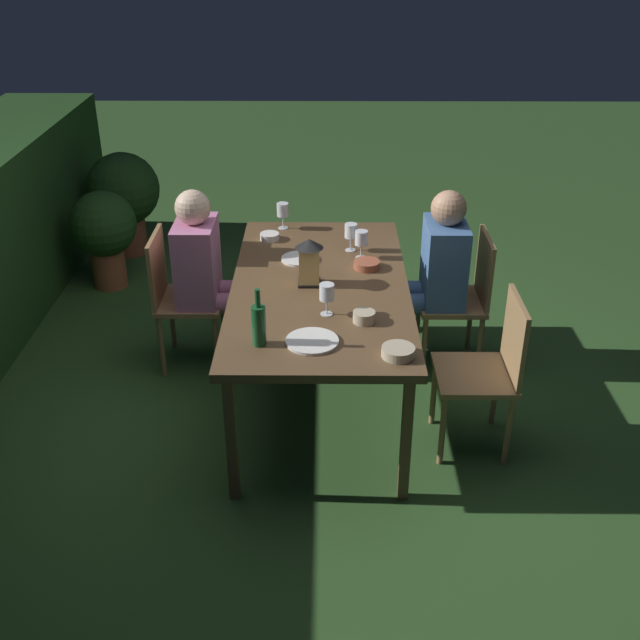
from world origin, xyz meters
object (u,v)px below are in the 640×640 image
(bowl_olives, at_px, (270,236))
(dining_table, at_px, (320,292))
(person_in_blue, at_px, (433,272))
(potted_plant_corner, at_px, (124,194))
(wine_glass_a, at_px, (361,239))
(bowl_salad, at_px, (367,264))
(person_in_pink, at_px, (208,271))
(chair_side_left_a, at_px, (488,367))
(bowl_bread, at_px, (364,316))
(plate_a, at_px, (300,259))
(wine_glass_c, at_px, (351,232))
(chair_side_left_b, at_px, (463,294))
(wine_glass_b, at_px, (283,211))
(potted_plant_by_hedge, at_px, (104,230))
(lantern_centerpiece, at_px, (309,260))
(green_bottle_on_table, at_px, (259,324))
(chair_side_right_b, at_px, (179,293))
(wine_glass_d, at_px, (327,294))
(bowl_dip, at_px, (398,352))
(plate_b, at_px, (312,341))

(bowl_olives, bearing_deg, dining_table, -153.35)
(person_in_blue, height_order, potted_plant_corner, person_in_blue)
(wine_glass_a, relative_size, bowl_salad, 1.12)
(person_in_pink, xyz_separation_m, chair_side_left_a, (-0.85, -1.56, -0.15))
(bowl_bread, bearing_deg, plate_a, 24.50)
(chair_side_left_a, bearing_deg, wine_glass_c, 37.97)
(chair_side_left_b, bearing_deg, person_in_blue, 90.00)
(wine_glass_b, bearing_deg, chair_side_left_b, -109.95)
(bowl_salad, distance_m, potted_plant_by_hedge, 2.34)
(person_in_blue, height_order, lantern_centerpiece, person_in_blue)
(wine_glass_c, xyz_separation_m, potted_plant_by_hedge, (1.07, 1.81, -0.42))
(bowl_bread, distance_m, bowl_salad, 0.65)
(wine_glass_b, relative_size, bowl_salad, 1.12)
(chair_side_left_b, relative_size, green_bottle_on_table, 3.00)
(chair_side_left_b, bearing_deg, chair_side_right_b, 90.00)
(wine_glass_c, xyz_separation_m, bowl_salad, (-0.26, -0.09, -0.09))
(dining_table, relative_size, green_bottle_on_table, 6.48)
(person_in_blue, bearing_deg, dining_table, 121.75)
(bowl_salad, xyz_separation_m, potted_plant_corner, (1.99, 1.90, -0.27))
(chair_side_left_a, xyz_separation_m, wine_glass_c, (0.89, 0.70, 0.39))
(green_bottle_on_table, distance_m, wine_glass_a, 1.15)
(chair_side_left_a, bearing_deg, person_in_blue, 13.03)
(person_in_pink, xyz_separation_m, plate_a, (-0.10, -0.56, 0.13))
(wine_glass_d, bearing_deg, person_in_blue, -39.58)
(dining_table, bearing_deg, bowl_dip, -154.60)
(person_in_blue, bearing_deg, wine_glass_b, 66.27)
(wine_glass_a, height_order, wine_glass_b, same)
(person_in_pink, height_order, wine_glass_a, person_in_pink)
(wine_glass_b, height_order, potted_plant_corner, wine_glass_b)
(chair_side_left_b, height_order, chair_side_left_a, same)
(chair_side_left_b, distance_m, wine_glass_c, 0.80)
(lantern_centerpiece, bearing_deg, dining_table, -85.66)
(wine_glass_c, bearing_deg, potted_plant_by_hedge, 59.49)
(person_in_pink, distance_m, person_in_blue, 1.37)
(wine_glass_a, distance_m, wine_glass_d, 0.75)
(wine_glass_b, height_order, bowl_bread, wine_glass_b)
(person_in_blue, bearing_deg, potted_plant_corner, 52.43)
(chair_side_left_a, distance_m, potted_plant_by_hedge, 3.19)
(person_in_blue, height_order, wine_glass_b, person_in_blue)
(wine_glass_c, distance_m, bowl_salad, 0.29)
(bowl_bread, distance_m, potted_plant_by_hedge, 2.73)
(person_in_blue, height_order, plate_b, person_in_blue)
(plate_b, relative_size, potted_plant_by_hedge, 0.34)
(dining_table, distance_m, bowl_olives, 0.72)
(wine_glass_c, distance_m, bowl_olives, 0.54)
(person_in_pink, bearing_deg, wine_glass_d, -137.35)
(chair_side_left_b, distance_m, wine_glass_d, 1.21)
(plate_a, distance_m, potted_plant_corner, 2.42)
(potted_plant_by_hedge, bearing_deg, chair_side_left_a, -128.01)
(wine_glass_d, height_order, bowl_olives, wine_glass_d)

